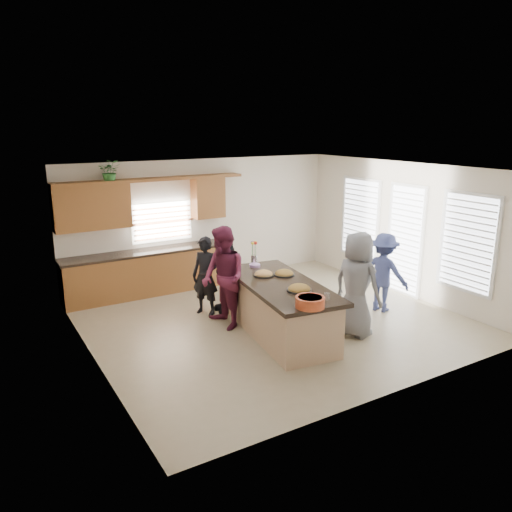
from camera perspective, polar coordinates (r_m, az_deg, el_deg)
floor at (r=9.38m, az=2.03°, el=-7.39°), size 6.50×6.50×0.00m
room_shell at (r=8.83m, az=2.14°, el=4.09°), size 6.52×6.02×2.81m
back_cabinetry at (r=10.85m, az=-12.41°, el=0.45°), size 4.08×0.66×2.46m
right_wall_glazing at (r=10.91m, az=16.86°, el=2.55°), size 0.06×4.00×2.25m
island at (r=8.63m, az=2.79°, el=-6.19°), size 1.51×2.83×0.95m
platter_front at (r=8.07m, az=4.98°, el=-3.80°), size 0.41×0.41×0.16m
platter_mid at (r=8.86m, az=3.24°, el=-2.04°), size 0.37×0.37×0.15m
platter_back at (r=8.82m, az=0.88°, el=-2.11°), size 0.36×0.36×0.15m
salad_bowl at (r=7.37m, az=6.20°, el=-5.19°), size 0.44×0.44×0.16m
clear_cup at (r=7.70m, az=8.08°, el=-4.62°), size 0.09×0.09×0.11m
plate_stack at (r=9.38m, az=-0.15°, el=-1.07°), size 0.21×0.21×0.05m
flower_vase at (r=9.51m, az=-0.21°, el=0.46°), size 0.14×0.14×0.44m
potted_plant at (r=10.47m, az=-16.35°, el=9.26°), size 0.51×0.48×0.47m
woman_left_back at (r=9.52m, az=-5.79°, el=-2.29°), size 0.61×0.66×1.51m
woman_left_mid at (r=8.82m, az=-3.74°, el=-2.53°), size 0.71×0.90×1.84m
woman_left_front at (r=9.60m, az=-3.57°, el=-1.49°), size 0.46×1.02×1.70m
woman_right_back at (r=9.95m, az=14.35°, el=-1.83°), size 0.91×1.14×1.54m
woman_right_front at (r=8.65m, az=11.46°, el=-3.21°), size 0.78×1.01×1.82m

